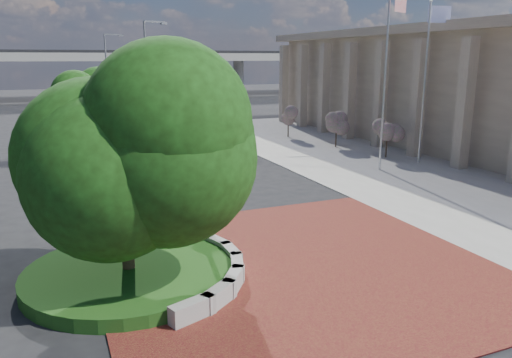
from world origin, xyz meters
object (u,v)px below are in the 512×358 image
(street_lamp_near, at_px, (149,72))
(parked_car, at_px, (123,113))
(post_clock, at_px, (198,170))
(street_lamp_far, at_px, (109,71))
(flagpole_b, at_px, (425,82))
(flagpole_a, at_px, (385,80))

(street_lamp_near, bearing_deg, parked_car, 91.03)
(post_clock, distance_m, parked_car, 37.50)
(post_clock, height_order, parked_car, post_clock)
(street_lamp_far, bearing_deg, parked_car, 37.02)
(street_lamp_near, bearing_deg, flagpole_b, -48.41)
(parked_car, height_order, street_lamp_near, street_lamp_near)
(flagpole_a, bearing_deg, parked_car, 109.07)
(post_clock, distance_m, street_lamp_far, 36.54)
(parked_car, relative_size, flagpole_b, 0.47)
(flagpole_a, distance_m, street_lamp_far, 31.42)
(flagpole_a, relative_size, street_lamp_far, 1.17)
(flagpole_b, bearing_deg, flagpole_a, -168.53)
(flagpole_b, bearing_deg, street_lamp_far, 117.89)
(parked_car, bearing_deg, post_clock, -76.04)
(parked_car, bearing_deg, flagpole_b, -46.76)
(parked_car, height_order, street_lamp_far, street_lamp_far)
(flagpole_b, bearing_deg, parked_car, 115.21)
(flagpole_a, xyz_separation_m, flagpole_b, (3.44, 0.70, -0.25))
(post_clock, relative_size, parked_car, 1.06)
(flagpole_b, distance_m, street_lamp_near, 20.48)
(flagpole_a, relative_size, flagpole_b, 1.05)
(flagpole_a, relative_size, street_lamp_near, 1.11)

